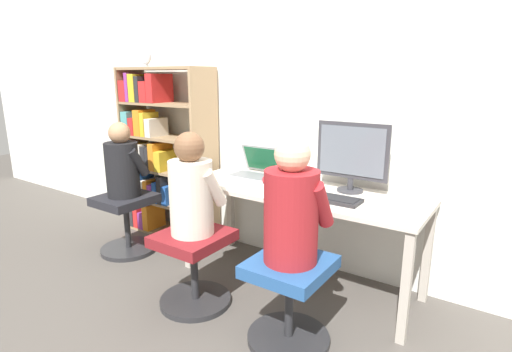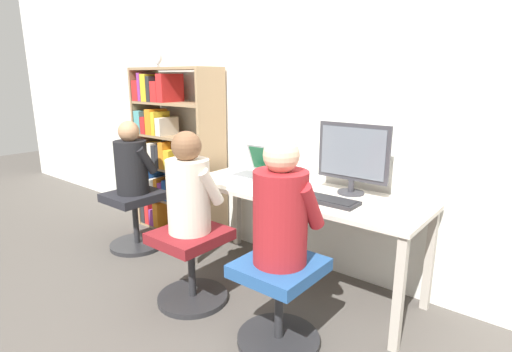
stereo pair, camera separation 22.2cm
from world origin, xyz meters
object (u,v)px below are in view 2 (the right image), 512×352
Objects in this scene: laptop at (259,171)px; office_chair_right at (191,261)px; person_near_shelf at (132,162)px; person_at_laptop at (189,188)px; desktop_monitor at (353,157)px; office_chair_left at (279,296)px; desk_clock at (156,57)px; keyboard at (326,200)px; bookshelf at (167,151)px; office_chair_side at (135,216)px; person_at_monitor at (281,209)px.

laptop is 0.89m from office_chair_right.
person_at_laptop is at bearing -15.08° from person_near_shelf.
desktop_monitor reaches higher than person_near_shelf.
desktop_monitor is at bearing 88.59° from office_chair_left.
office_chair_left is at bearing -45.25° from laptop.
laptop is at bearing 4.38° from desk_clock.
desk_clock is at bearing -175.62° from laptop.
keyboard is at bearing -98.14° from desktop_monitor.
bookshelf is 0.70m from office_chair_side.
desktop_monitor is 0.76× the size of person_at_laptop.
person_at_monitor is 2.13m from desk_clock.
bookshelf is at bearing 158.30° from person_at_monitor.
laptop is 0.76m from keyboard.
keyboard is at bearing -7.24° from bookshelf.
person_near_shelf reaches higher than keyboard.
office_chair_side is at bearing -154.48° from laptop.
bookshelf is (-1.85, 0.23, 0.06)m from keyboard.
desk_clock reaches higher than desktop_monitor.
bookshelf is 0.86m from desk_clock.
person_at_laptop reaches higher than person_near_shelf.
person_at_laptop is at bearing -179.58° from office_chair_left.
office_chair_side is (-1.00, -0.48, -0.47)m from laptop.
person_near_shelf reaches higher than office_chair_right.
office_chair_right is at bearing -132.79° from desktop_monitor.
office_chair_right is 0.76× the size of person_at_laptop.
person_at_monitor reaches higher than keyboard.
person_at_laptop is 0.42× the size of bookshelf.
bookshelf reaches higher than person_near_shelf.
office_chair_side is (0.12, -0.48, -0.49)m from bookshelf.
laptop is 0.24× the size of bookshelf.
desk_clock is (-1.10, -0.08, 0.88)m from laptop.
person_near_shelf is (0.12, -0.47, -0.01)m from bookshelf.
desk_clock is at bearing 149.34° from office_chair_right.
desktop_monitor is 1.21× the size of keyboard.
desk_clock reaches higher than laptop.
person_at_laptop is at bearing -179.17° from person_at_monitor.
keyboard is (0.72, -0.24, -0.04)m from laptop.
bookshelf reaches higher than office_chair_side.
keyboard is at bearing -18.04° from laptop.
keyboard is at bearing 8.01° from office_chair_side.
office_chair_right is 0.32× the size of bookshelf.
office_chair_side is (-1.75, 0.27, 0.00)m from office_chair_left.
office_chair_right is 0.87m from person_at_monitor.
bookshelf is at bearing 146.99° from person_at_laptop.
bookshelf is at bearing 146.83° from office_chair_right.
office_chair_left is 1.83m from person_near_shelf.
person_at_laptop is (-0.69, -0.52, 0.07)m from keyboard.
desk_clock reaches higher than office_chair_side.
office_chair_right is at bearing -15.09° from office_chair_side.
desk_clock is at bearing 160.19° from office_chair_left.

